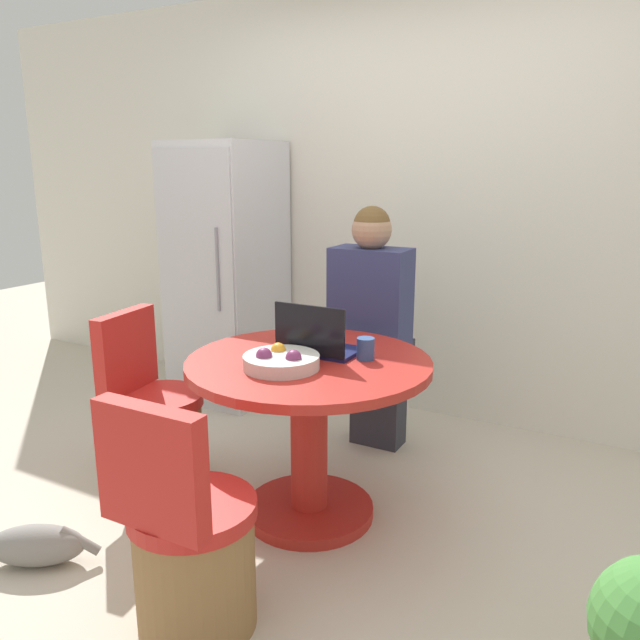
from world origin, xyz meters
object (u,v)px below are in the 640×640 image
at_px(person_seated, 373,321).
at_px(fruit_bowl, 281,361).
at_px(refrigerator, 227,273).
at_px(chair_left_side, 157,428).
at_px(dining_table, 309,413).
at_px(laptop, 316,343).
at_px(chair_near_camera, 191,553).
at_px(cat, 31,545).

relative_size(person_seated, fruit_bowl, 4.29).
bearing_deg(refrigerator, chair_left_side, -69.68).
relative_size(dining_table, person_seated, 0.78).
distance_m(person_seated, laptop, 0.66).
relative_size(refrigerator, chair_near_camera, 1.96).
height_order(chair_near_camera, chair_left_side, same).
relative_size(refrigerator, cat, 3.64).
relative_size(chair_near_camera, laptop, 2.57).
height_order(refrigerator, cat, refrigerator).
xyz_separation_m(chair_near_camera, fruit_bowl, (-0.04, 0.65, 0.48)).
relative_size(dining_table, fruit_bowl, 3.36).
height_order(refrigerator, chair_left_side, refrigerator).
bearing_deg(chair_near_camera, fruit_bowl, -86.37).
bearing_deg(chair_left_side, chair_near_camera, -138.33).
xyz_separation_m(chair_near_camera, person_seated, (-0.04, 1.55, 0.44)).
xyz_separation_m(refrigerator, chair_left_side, (0.44, -1.18, -0.55)).
distance_m(chair_left_side, cat, 0.77).
distance_m(dining_table, laptop, 0.31).
xyz_separation_m(chair_left_side, cat, (0.02, -0.74, -0.20)).
height_order(dining_table, chair_left_side, chair_left_side).
xyz_separation_m(chair_near_camera, laptop, (-0.02, 0.89, 0.50)).
distance_m(dining_table, cat, 1.22).
xyz_separation_m(laptop, fruit_bowl, (-0.03, -0.24, -0.02)).
relative_size(laptop, cat, 0.72).
distance_m(chair_near_camera, person_seated, 1.61).
relative_size(chair_left_side, fruit_bowl, 2.75).
height_order(dining_table, chair_near_camera, chair_near_camera).
bearing_deg(dining_table, chair_left_side, -173.02).
xyz_separation_m(refrigerator, person_seated, (1.20, -0.33, -0.11)).
xyz_separation_m(dining_table, laptop, (-0.01, 0.09, 0.29)).
bearing_deg(fruit_bowl, person_seated, 89.43).
bearing_deg(dining_table, laptop, 97.17).
bearing_deg(cat, person_seated, -145.73).
bearing_deg(person_seated, laptop, 91.77).
bearing_deg(dining_table, person_seated, 92.40).
bearing_deg(laptop, dining_table, 97.17).
height_order(person_seated, laptop, person_seated).
xyz_separation_m(refrigerator, fruit_bowl, (1.19, -1.24, -0.07)).
distance_m(refrigerator, laptop, 1.58).
relative_size(chair_left_side, person_seated, 0.64).
xyz_separation_m(fruit_bowl, cat, (-0.74, -0.68, -0.68)).
relative_size(fruit_bowl, cat, 0.67).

